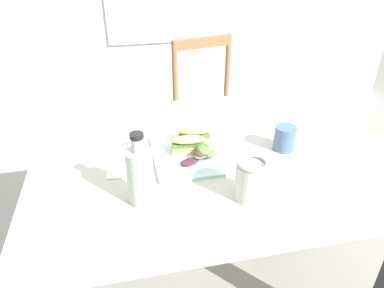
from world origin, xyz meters
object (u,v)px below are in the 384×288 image
Objects in this scene: plate_lunch at (195,154)px; chair_wooden_far at (211,115)px; dining_table at (213,182)px; bottle_cold_brew at (140,178)px; mason_jar_iced_tea at (251,181)px; fork_on_napkin at (124,154)px; sandwich_half_back at (194,135)px; cup_extra_side at (285,138)px; sandwich_half_front at (188,144)px.

chair_wooden_far is at bearing 71.03° from plate_lunch.
dining_table is 0.88m from chair_wooden_far.
chair_wooden_far is (0.22, 0.84, -0.16)m from dining_table.
bottle_cold_brew is (-0.26, -0.20, 0.21)m from dining_table.
dining_table is 0.15m from plate_lunch.
bottle_cold_brew is (-0.19, -0.19, 0.07)m from plate_lunch.
dining_table is at bearing 96.59° from mason_jar_iced_tea.
chair_wooden_far is at bearing 65.30° from bottle_cold_brew.
mason_jar_iced_tea reaches higher than plate_lunch.
fork_on_napkin is at bearing 138.33° from mason_jar_iced_tea.
sandwich_half_back is 1.35× the size of cup_extra_side.
plate_lunch is at bearing -108.97° from chair_wooden_far.
sandwich_half_front reaches higher than plate_lunch.
sandwich_half_front and sandwich_half_back have the same top height.
sandwich_half_back is at bearing 59.31° from sandwich_half_front.
mason_jar_iced_tea reaches higher than dining_table.
mason_jar_iced_tea is 1.43× the size of cup_extra_side.
sandwich_half_front is 0.60× the size of fork_on_napkin.
bottle_cold_brew reaches higher than dining_table.
sandwich_half_back is 0.30m from cup_extra_side.
dining_table is at bearing 12.11° from plate_lunch.
plate_lunch is at bearing 45.51° from bottle_cold_brew.
mason_jar_iced_tea is at bearing -64.92° from sandwich_half_front.
plate_lunch is 0.27m from bottle_cold_brew.
cup_extra_side is (0.00, -0.88, 0.33)m from chair_wooden_far.
sandwich_half_front is at bearing -179.27° from dining_table.
dining_table is at bearing -6.99° from fork_on_napkin.
fork_on_napkin is at bearing 171.98° from cup_extra_side.
bottle_cold_brew is (-0.48, -1.04, 0.37)m from chair_wooden_far.
mason_jar_iced_tea is (0.12, -0.25, 0.01)m from sandwich_half_front.
chair_wooden_far is 4.23× the size of bottle_cold_brew.
plate_lunch is 3.22× the size of cup_extra_side.
sandwich_half_front is 0.32m from cup_extra_side.
sandwich_half_back reaches higher than dining_table.
bottle_cold_brew reaches higher than mason_jar_iced_tea.
fork_on_napkin is at bearing 98.88° from bottle_cold_brew.
mason_jar_iced_tea is (-0.19, -1.09, 0.34)m from chair_wooden_far.
sandwich_half_back is (0.01, 0.07, 0.03)m from plate_lunch.
dining_table is 14.14× the size of cup_extra_side.
bottle_cold_brew is at bearing 170.65° from mason_jar_iced_tea.
cup_extra_side reaches higher than sandwich_half_front.
cup_extra_side is at bearing -6.57° from sandwich_half_front.
mason_jar_iced_tea is (0.29, -0.05, -0.02)m from bottle_cold_brew.
chair_wooden_far is 7.78× the size of sandwich_half_back.
dining_table is 10.44× the size of sandwich_half_back.
sandwich_half_front is at bearing -120.69° from sandwich_half_back.
cup_extra_side is (0.48, 0.17, -0.03)m from bottle_cold_brew.
mason_jar_iced_tea is (0.10, -0.24, 0.05)m from plate_lunch.
sandwich_half_back is at bearing -109.56° from chair_wooden_far.
mason_jar_iced_tea is 0.29m from cup_extra_side.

